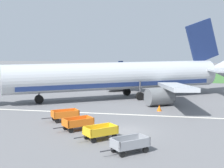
{
  "coord_description": "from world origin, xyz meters",
  "views": [
    {
      "loc": [
        4.33,
        -27.28,
        7.39
      ],
      "look_at": [
        -3.25,
        10.23,
        2.8
      ],
      "focal_mm": 52.83,
      "sensor_mm": 36.0,
      "label": 1
    }
  ],
  "objects_px": {
    "airplane": "(123,76)",
    "baggage_cart_second_in_row": "(100,132)",
    "baggage_cart_nearest": "(130,144)",
    "traffic_cone_near_plane": "(159,108)",
    "baggage_cart_fourth_in_row": "(65,115)",
    "baggage_cart_third_in_row": "(78,123)"
  },
  "relations": [
    {
      "from": "baggage_cart_third_in_row",
      "to": "traffic_cone_near_plane",
      "type": "height_order",
      "value": "baggage_cart_third_in_row"
    },
    {
      "from": "airplane",
      "to": "baggage_cart_third_in_row",
      "type": "height_order",
      "value": "airplane"
    },
    {
      "from": "baggage_cart_nearest",
      "to": "traffic_cone_near_plane",
      "type": "bearing_deg",
      "value": 85.47
    },
    {
      "from": "baggage_cart_second_in_row",
      "to": "traffic_cone_near_plane",
      "type": "relative_size",
      "value": 4.38
    },
    {
      "from": "baggage_cart_third_in_row",
      "to": "traffic_cone_near_plane",
      "type": "xyz_separation_m",
      "value": [
        6.47,
        9.7,
        -0.25
      ]
    },
    {
      "from": "airplane",
      "to": "baggage_cart_third_in_row",
      "type": "bearing_deg",
      "value": -93.55
    },
    {
      "from": "baggage_cart_nearest",
      "to": "baggage_cart_fourth_in_row",
      "type": "relative_size",
      "value": 0.95
    },
    {
      "from": "baggage_cart_second_in_row",
      "to": "traffic_cone_near_plane",
      "type": "bearing_deg",
      "value": 72.21
    },
    {
      "from": "baggage_cart_fourth_in_row",
      "to": "traffic_cone_near_plane",
      "type": "xyz_separation_m",
      "value": [
        8.7,
        6.7,
        -0.25
      ]
    },
    {
      "from": "traffic_cone_near_plane",
      "to": "baggage_cart_nearest",
      "type": "bearing_deg",
      "value": -94.53
    },
    {
      "from": "baggage_cart_second_in_row",
      "to": "baggage_cart_third_in_row",
      "type": "height_order",
      "value": "same"
    },
    {
      "from": "baggage_cart_nearest",
      "to": "baggage_cart_second_in_row",
      "type": "height_order",
      "value": "same"
    },
    {
      "from": "baggage_cart_second_in_row",
      "to": "baggage_cart_fourth_in_row",
      "type": "bearing_deg",
      "value": 131.74
    },
    {
      "from": "airplane",
      "to": "baggage_cart_second_in_row",
      "type": "xyz_separation_m",
      "value": [
        1.49,
        -19.98,
        -2.45
      ]
    },
    {
      "from": "baggage_cart_second_in_row",
      "to": "baggage_cart_fourth_in_row",
      "type": "distance_m",
      "value": 7.24
    },
    {
      "from": "baggage_cart_third_in_row",
      "to": "traffic_cone_near_plane",
      "type": "distance_m",
      "value": 11.66
    },
    {
      "from": "airplane",
      "to": "traffic_cone_near_plane",
      "type": "xyz_separation_m",
      "value": [
        5.37,
        -7.88,
        -2.7
      ]
    },
    {
      "from": "baggage_cart_third_in_row",
      "to": "airplane",
      "type": "bearing_deg",
      "value": 86.45
    },
    {
      "from": "airplane",
      "to": "baggage_cart_fourth_in_row",
      "type": "relative_size",
      "value": 10.15
    },
    {
      "from": "baggage_cart_second_in_row",
      "to": "baggage_cart_nearest",
      "type": "bearing_deg",
      "value": -44.92
    },
    {
      "from": "traffic_cone_near_plane",
      "to": "airplane",
      "type": "bearing_deg",
      "value": 124.3
    },
    {
      "from": "baggage_cart_second_in_row",
      "to": "traffic_cone_near_plane",
      "type": "xyz_separation_m",
      "value": [
        3.88,
        12.1,
        -0.25
      ]
    }
  ]
}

